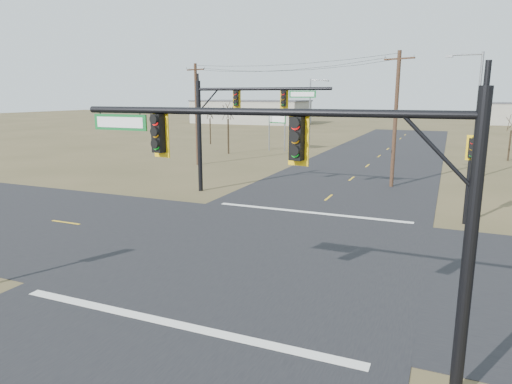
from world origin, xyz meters
TOP-DOWN VIEW (x-y plane):
  - ground at (0.00, 0.00)m, footprint 320.00×320.00m
  - road_ew at (0.00, 0.00)m, footprint 160.00×14.00m
  - road_ns at (0.00, 0.00)m, footprint 14.00×160.00m
  - stop_bar_near at (0.00, -7.50)m, footprint 12.00×0.40m
  - stop_bar_far at (0.00, 7.50)m, footprint 12.00×0.40m
  - mast_arm_near at (4.36, -7.94)m, footprint 10.43×0.49m
  - mast_arm_far at (-6.65, 10.66)m, footprint 9.91×0.52m
  - pedestal_signal_ne at (8.57, 8.41)m, footprint 0.60×0.53m
  - utility_pole_near at (3.54, 17.82)m, footprint 2.33×1.14m
  - utility_pole_far at (-16.26, 22.00)m, footprint 2.38×0.90m
  - highway_sign at (-12.95, 36.42)m, footprint 2.66×1.10m
  - streetlight_a at (9.15, 23.80)m, footprint 2.92×0.38m
  - streetlight_c at (-9.53, 40.06)m, footprint 2.55×0.37m
  - bare_tree_a at (-17.37, 31.34)m, footprint 3.52×3.52m
  - bare_tree_b at (-24.75, 40.31)m, footprint 2.89×2.89m
  - bare_tree_c at (13.48, 37.59)m, footprint 2.87×2.87m
  - warehouse_left at (-40.00, 90.00)m, footprint 28.00×14.00m

SIDE VIEW (x-z plane):
  - ground at x=0.00m, z-range 0.00..0.00m
  - road_ew at x=0.00m, z-range 0.00..0.02m
  - road_ns at x=0.00m, z-range 0.00..0.02m
  - stop_bar_near at x=0.00m, z-range 0.03..0.03m
  - stop_bar_far at x=0.00m, z-range 0.03..0.03m
  - warehouse_left at x=-40.00m, z-range 0.00..5.50m
  - pedestal_signal_ne at x=8.57m, z-range 1.05..6.00m
  - highway_sign at x=-12.95m, z-range 1.15..6.45m
  - bare_tree_c at x=13.48m, z-range 1.51..6.80m
  - bare_tree_b at x=-24.75m, z-range 1.70..7.39m
  - streetlight_c at x=-9.53m, z-range 0.56..9.66m
  - bare_tree_a at x=-17.37m, z-range 1.92..8.51m
  - utility_pole_far at x=-16.26m, z-range 0.18..10.27m
  - mast_arm_near at x=4.36m, z-range 1.64..8.84m
  - utility_pole_near at x=3.54m, z-range 0.17..10.43m
  - mast_arm_far at x=-6.65m, z-range 1.72..9.75m
  - streetlight_a at x=9.15m, z-range 0.64..11.10m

